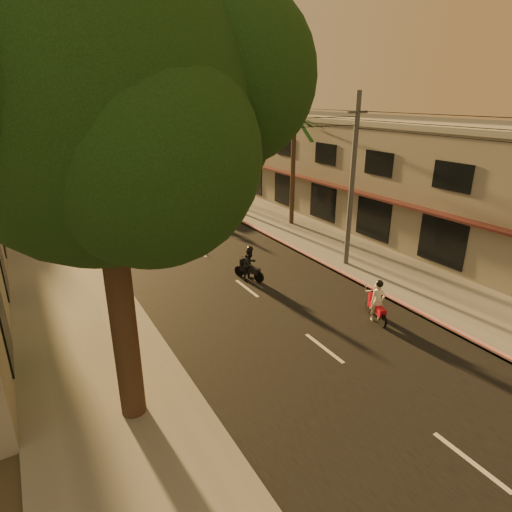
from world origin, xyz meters
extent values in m
plane|color=#383023|center=(0.00, 0.00, 0.00)|extent=(160.00, 160.00, 0.00)
cube|color=black|center=(0.00, 20.00, 0.01)|extent=(10.00, 140.00, 0.02)
cube|color=slate|center=(7.50, 20.00, 0.06)|extent=(5.00, 140.00, 0.12)
cube|color=slate|center=(-7.50, 20.00, 0.06)|extent=(5.00, 140.00, 0.12)
cube|color=red|center=(5.10, 15.00, 0.10)|extent=(0.20, 60.00, 0.20)
cube|color=gray|center=(14.00, 18.00, 3.50)|extent=(8.00, 34.00, 7.00)
cube|color=#9C978D|center=(14.00, 18.00, 7.15)|extent=(8.20, 34.20, 0.30)
cube|color=#3F1919|center=(9.70, 18.00, 3.10)|extent=(0.80, 34.00, 0.12)
cube|color=#B7B5B2|center=(16.00, 56.00, 14.00)|extent=(12.00, 12.00, 28.00)
cylinder|color=black|center=(-7.00, 2.00, 3.00)|extent=(0.70, 0.70, 6.00)
cylinder|color=black|center=(-6.20, 2.40, 6.00)|extent=(1.22, 2.17, 3.04)
cylinder|color=black|center=(-7.60, 1.70, 6.20)|extent=(1.31, 1.49, 2.73)
sphere|color=black|center=(-7.00, 2.00, 8.50)|extent=(7.20, 7.20, 7.20)
sphere|color=black|center=(-4.80, 3.00, 8.00)|extent=(5.20, 5.20, 5.20)
sphere|color=black|center=(-8.80, 2.80, 8.20)|extent=(4.80, 4.80, 4.80)
sphere|color=black|center=(-6.40, 0.20, 7.60)|extent=(4.60, 4.60, 4.60)
sphere|color=black|center=(-4.00, 1.50, 9.20)|extent=(4.40, 4.40, 4.40)
sphere|color=black|center=(-5.80, 4.40, 9.60)|extent=(4.40, 4.40, 4.40)
cylinder|color=black|center=(8.00, 16.00, 3.80)|extent=(0.32, 0.32, 7.60)
sphere|color=black|center=(8.00, 16.00, 7.60)|extent=(0.60, 0.60, 0.60)
cylinder|color=#38383A|center=(6.20, 8.00, 4.50)|extent=(0.26, 0.26, 9.00)
cube|color=#38383A|center=(6.20, 8.00, 8.00)|extent=(1.20, 0.12, 0.12)
cylinder|color=#38383A|center=(6.20, 20.00, 4.50)|extent=(0.26, 0.26, 9.00)
cube|color=#38383A|center=(6.20, 20.00, 8.00)|extent=(1.20, 0.12, 0.12)
cylinder|color=#38383A|center=(6.20, 32.00, 4.50)|extent=(0.26, 0.26, 9.00)
cube|color=#38383A|center=(6.20, 32.00, 8.00)|extent=(1.20, 0.12, 0.12)
cylinder|color=#38383A|center=(6.20, 44.00, 4.50)|extent=(0.26, 0.26, 9.00)
cube|color=#38383A|center=(6.20, 44.00, 8.00)|extent=(1.20, 0.12, 0.12)
cube|color=#9C978D|center=(14.00, 45.00, 3.00)|extent=(8.00, 14.00, 6.00)
cylinder|color=black|center=(3.43, 3.31, 0.28)|extent=(0.28, 0.57, 0.57)
cylinder|color=black|center=(3.02, 2.10, 0.28)|extent=(0.28, 0.57, 0.57)
cube|color=#B50D1D|center=(3.20, 2.63, 0.56)|extent=(0.62, 1.15, 0.30)
cube|color=#B50D1D|center=(3.36, 3.11, 0.71)|extent=(0.32, 0.19, 0.61)
cylinder|color=silver|center=(3.40, 3.23, 1.07)|extent=(0.54, 0.22, 0.04)
imported|color=silver|center=(3.20, 2.63, 0.85)|extent=(0.87, 0.78, 1.70)
sphere|color=black|center=(3.20, 2.63, 1.65)|extent=(0.30, 0.30, 0.30)
sphere|color=silver|center=(3.13, 3.30, 1.32)|extent=(0.12, 0.12, 0.12)
sphere|color=silver|center=(3.66, 3.12, 1.32)|extent=(0.12, 0.12, 0.12)
cylinder|color=black|center=(0.39, 9.52, 0.28)|extent=(0.31, 0.56, 0.57)
cylinder|color=black|center=(0.88, 8.35, 0.28)|extent=(0.31, 0.56, 0.57)
cube|color=black|center=(0.67, 8.86, 0.56)|extent=(0.69, 1.14, 0.30)
cube|color=black|center=(0.47, 9.33, 0.71)|extent=(0.32, 0.21, 0.61)
cylinder|color=silver|center=(0.43, 9.44, 1.06)|extent=(0.53, 0.25, 0.04)
imported|color=black|center=(0.67, 8.86, 0.85)|extent=(1.29, 1.23, 1.70)
sphere|color=black|center=(0.67, 8.86, 1.65)|extent=(0.30, 0.30, 0.30)
cylinder|color=black|center=(3.21, 19.70, 0.26)|extent=(0.24, 0.52, 0.52)
cylinder|color=black|center=(2.88, 18.60, 0.26)|extent=(0.24, 0.52, 0.52)
cube|color=black|center=(3.03, 19.08, 0.51)|extent=(0.54, 1.04, 0.28)
cube|color=black|center=(3.16, 19.52, 0.64)|extent=(0.29, 0.17, 0.55)
cylinder|color=silver|center=(3.19, 19.63, 0.97)|extent=(0.50, 0.18, 0.04)
imported|color=black|center=(3.03, 19.08, 0.77)|extent=(1.11, 0.88, 1.55)
sphere|color=black|center=(3.03, 19.08, 1.50)|extent=(0.28, 0.28, 0.28)
cylinder|color=black|center=(-0.72, 22.35, 0.29)|extent=(0.21, 0.59, 0.58)
cylinder|color=black|center=(-0.49, 21.07, 0.29)|extent=(0.21, 0.59, 0.58)
cube|color=black|center=(-0.59, 21.63, 0.57)|extent=(0.49, 1.18, 0.31)
cube|color=black|center=(-0.69, 22.15, 0.73)|extent=(0.33, 0.16, 0.63)
cylinder|color=silver|center=(-0.71, 22.27, 1.10)|extent=(0.57, 0.14, 0.04)
imported|color=black|center=(-0.59, 21.63, 0.88)|extent=(1.05, 0.86, 1.75)
sphere|color=black|center=(-0.59, 21.63, 1.70)|extent=(0.31, 0.31, 0.31)
cylinder|color=black|center=(1.59, 27.81, 0.31)|extent=(0.17, 0.63, 0.62)
cylinder|color=black|center=(1.72, 26.42, 0.31)|extent=(0.17, 0.63, 0.62)
cube|color=black|center=(1.67, 27.03, 0.61)|extent=(0.43, 1.25, 0.33)
cube|color=black|center=(1.61, 27.59, 0.78)|extent=(0.34, 0.14, 0.67)
cylinder|color=silver|center=(1.60, 27.72, 1.17)|extent=(0.61, 0.10, 0.04)
imported|color=black|center=(1.67, 27.03, 0.94)|extent=(1.34, 0.92, 1.87)
sphere|color=black|center=(1.67, 27.03, 1.82)|extent=(0.33, 0.33, 0.33)
imported|color=#989A9F|center=(4.16, 21.30, 0.62)|extent=(2.14, 4.06, 1.24)
camera|label=1|loc=(-8.89, -8.55, 8.78)|focal=30.00mm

